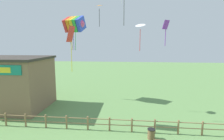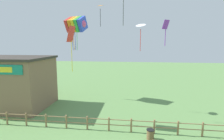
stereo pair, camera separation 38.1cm
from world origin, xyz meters
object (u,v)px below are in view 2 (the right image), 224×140
Objects in this scene: kite_red_diamond at (71,39)px; kite_purple_streamer at (166,29)px; trash_bin at (150,134)px; kite_orange_delta at (100,7)px; kite_rainbow_parafoil at (76,24)px; kite_white_delta at (141,26)px; seaside_building at (12,82)px.

kite_purple_streamer is (7.71, -0.89, 0.69)m from kite_red_diamond.
trash_bin is 13.25m from kite_orange_delta.
kite_rainbow_parafoil is 2.20× the size of kite_purple_streamer.
kite_red_diamond is at bearing 173.41° from kite_purple_streamer.
kite_purple_streamer reaches higher than kite_red_diamond.
kite_red_diamond is 6.25m from kite_white_delta.
kite_rainbow_parafoil is (5.92, 4.69, 6.53)m from seaside_building.
kite_red_diamond is (1.89, -7.12, -1.98)m from kite_rainbow_parafoil.
kite_rainbow_parafoil is 1.09× the size of kite_red_diamond.
kite_orange_delta is at bearing 126.00° from trash_bin.
kite_rainbow_parafoil is (-8.57, 9.78, 8.91)m from trash_bin.
kite_purple_streamer is (15.53, -3.32, 5.24)m from seaside_building.
kite_rainbow_parafoil is at bearing 140.19° from kite_purple_streamer.
kite_white_delta is 5.36m from kite_orange_delta.
seaside_building is 12.58m from kite_orange_delta.
kite_purple_streamer is (1.04, 1.77, 7.62)m from trash_bin.
kite_red_diamond is 5.59m from kite_orange_delta.
kite_red_diamond is (7.81, -2.43, 4.55)m from seaside_building.
seaside_building is at bearing -141.61° from kite_rainbow_parafoil.
kite_red_diamond is (-6.67, 2.66, 6.93)m from trash_bin.
seaside_building is 9.98m from kite_rainbow_parafoil.
kite_red_diamond is at bearing -165.58° from kite_white_delta.
kite_rainbow_parafoil is at bearing 38.39° from seaside_building.
kite_purple_streamer is at bearing -39.81° from kite_rainbow_parafoil.
trash_bin is at bearing -21.74° from kite_red_diamond.
kite_white_delta is at bearing 14.42° from kite_red_diamond.
seaside_building is at bearing -170.41° from kite_orange_delta.
seaside_building is at bearing 162.73° from kite_red_diamond.
kite_rainbow_parafoil reaches higher than kite_white_delta.
seaside_building is at bearing 160.64° from trash_bin.
kite_orange_delta is 8.17m from kite_purple_streamer.
kite_purple_streamer reaches higher than seaside_building.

